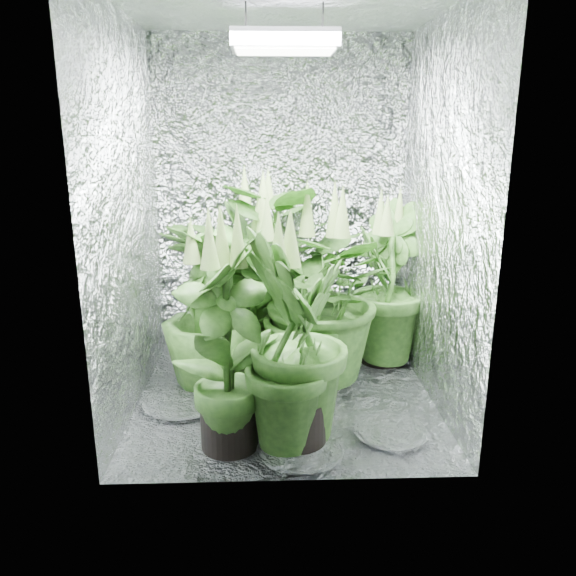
# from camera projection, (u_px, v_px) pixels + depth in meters

# --- Properties ---
(ground) EXTENTS (1.60, 1.60, 0.00)m
(ground) POSITION_uv_depth(u_px,v_px,m) (285.00, 394.00, 3.14)
(ground) COLOR silver
(ground) RESTS_ON ground
(walls) EXTENTS (1.62, 1.62, 2.00)m
(walls) POSITION_uv_depth(u_px,v_px,m) (285.00, 217.00, 2.87)
(walls) COLOR silver
(walls) RESTS_ON ground
(ceiling) EXTENTS (1.60, 1.60, 0.01)m
(ceiling) POSITION_uv_depth(u_px,v_px,m) (285.00, 1.00, 2.60)
(ceiling) COLOR silver
(ceiling) RESTS_ON walls
(grow_lamp) EXTENTS (0.50, 0.30, 0.22)m
(grow_lamp) POSITION_uv_depth(u_px,v_px,m) (285.00, 42.00, 2.64)
(grow_lamp) COLOR gray
(grow_lamp) RESTS_ON ceiling
(plant_a) EXTENTS (1.22, 1.22, 1.21)m
(plant_a) POSITION_uv_depth(u_px,v_px,m) (260.00, 270.00, 3.53)
(plant_a) COLOR black
(plant_a) RESTS_ON ground
(plant_b) EXTENTS (0.74, 0.74, 1.11)m
(plant_b) POSITION_uv_depth(u_px,v_px,m) (252.00, 296.00, 3.19)
(plant_b) COLOR black
(plant_b) RESTS_ON ground
(plant_c) EXTENTS (0.62, 0.62, 1.09)m
(plant_c) POSITION_uv_depth(u_px,v_px,m) (386.00, 286.00, 3.47)
(plant_c) COLOR black
(plant_c) RESTS_ON ground
(plant_d) EXTENTS (0.71, 0.71, 1.02)m
(plant_d) POSITION_uv_depth(u_px,v_px,m) (208.00, 312.00, 3.09)
(plant_d) COLOR black
(plant_d) RESTS_ON ground
(plant_e) EXTENTS (1.29, 1.29, 1.15)m
(plant_e) POSITION_uv_depth(u_px,v_px,m) (317.00, 295.00, 3.11)
(plant_e) COLOR black
(plant_e) RESTS_ON ground
(plant_f) EXTENTS (0.67, 0.67, 1.10)m
(plant_f) POSITION_uv_depth(u_px,v_px,m) (227.00, 344.00, 2.49)
(plant_f) COLOR black
(plant_f) RESTS_ON ground
(plant_g) EXTENTS (0.67, 0.67, 1.11)m
(plant_g) POSITION_uv_depth(u_px,v_px,m) (296.00, 344.00, 2.48)
(plant_g) COLOR black
(plant_g) RESTS_ON ground
(circulation_fan) EXTENTS (0.18, 0.29, 0.34)m
(circulation_fan) POSITION_uv_depth(u_px,v_px,m) (376.00, 335.00, 3.64)
(circulation_fan) COLOR black
(circulation_fan) RESTS_ON ground
(plant_label) EXTENTS (0.06, 0.05, 0.09)m
(plant_label) POSITION_uv_depth(u_px,v_px,m) (310.00, 391.00, 2.51)
(plant_label) COLOR white
(plant_label) RESTS_ON plant_g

